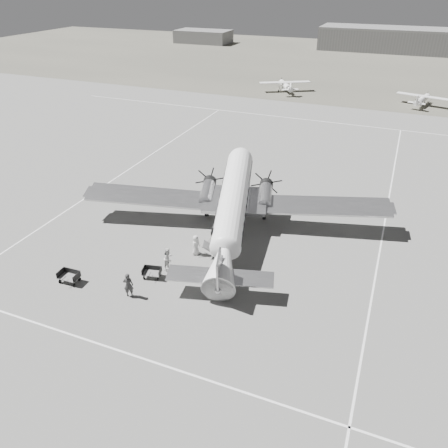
{
  "coord_description": "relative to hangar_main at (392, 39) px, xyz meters",
  "views": [
    {
      "loc": [
        11.32,
        -30.0,
        20.88
      ],
      "look_at": [
        -0.8,
        -0.09,
        2.2
      ],
      "focal_mm": 35.0,
      "sensor_mm": 36.0,
      "label": 1
    }
  ],
  "objects": [
    {
      "name": "baggage_cart_far",
      "position": [
        -14.97,
        -129.38,
        -2.83
      ],
      "size": [
        1.68,
        1.22,
        0.93
      ],
      "primitive_type": null,
      "rotation": [
        0.0,
        0.0,
        0.03
      ],
      "color": "slate",
      "rests_on": "ground"
    },
    {
      "name": "taxi_line_horizon",
      "position": [
        -5.0,
        -80.0,
        -3.29
      ],
      "size": [
        90.0,
        0.15,
        0.01
      ],
      "primitive_type": "cube",
      "color": "white",
      "rests_on": "ground"
    },
    {
      "name": "light_plane_left",
      "position": [
        -15.82,
        -62.69,
        -2.23
      ],
      "size": [
        13.05,
        12.31,
        2.14
      ],
      "primitive_type": null,
      "rotation": [
        0.0,
        0.0,
        0.51
      ],
      "color": "white",
      "rests_on": "ground"
    },
    {
      "name": "taxi_line_left",
      "position": [
        -23.0,
        -110.0,
        -3.29
      ],
      "size": [
        0.15,
        60.0,
        0.01
      ],
      "primitive_type": "cube",
      "color": "white",
      "rests_on": "ground"
    },
    {
      "name": "shed_secondary",
      "position": [
        -60.0,
        -5.0,
        -1.3
      ],
      "size": [
        18.0,
        10.0,
        4.0
      ],
      "primitive_type": "cube",
      "color": "slate",
      "rests_on": "ground"
    },
    {
      "name": "passenger",
      "position": [
        -7.52,
        -122.19,
        -2.39
      ],
      "size": [
        0.72,
        0.97,
        1.81
      ],
      "primitive_type": "imported",
      "rotation": [
        0.0,
        0.0,
        1.4
      ],
      "color": "silver",
      "rests_on": "ground"
    },
    {
      "name": "light_plane_right",
      "position": [
        9.67,
        -63.84,
        -2.32
      ],
      "size": [
        11.15,
        9.89,
        1.97
      ],
      "primitive_type": null,
      "rotation": [
        0.0,
        0.0,
        -0.26
      ],
      "color": "white",
      "rests_on": "ground"
    },
    {
      "name": "baggage_cart_near",
      "position": [
        -9.32,
        -126.46,
        -2.88
      ],
      "size": [
        1.7,
        1.37,
        0.85
      ],
      "primitive_type": null,
      "rotation": [
        0.0,
        0.0,
        0.23
      ],
      "color": "slate",
      "rests_on": "ground"
    },
    {
      "name": "dc3_airliner",
      "position": [
        -5.8,
        -118.09,
        -0.55
      ],
      "size": [
        33.04,
        26.82,
        5.49
      ],
      "primitive_type": null,
      "rotation": [
        0.0,
        0.0,
        0.26
      ],
      "color": "#B9BABC",
      "rests_on": "ground"
    },
    {
      "name": "ground_crew",
      "position": [
        -9.73,
        -129.07,
        -2.3
      ],
      "size": [
        0.86,
        0.73,
        2.0
      ],
      "primitive_type": "imported",
      "rotation": [
        0.0,
        0.0,
        3.55
      ],
      "color": "#2E2E2E",
      "rests_on": "ground"
    },
    {
      "name": "grass_infield",
      "position": [
        -5.0,
        -25.0,
        -3.3
      ],
      "size": [
        260.0,
        90.0,
        0.01
      ],
      "primitive_type": "cube",
      "color": "#59564A",
      "rests_on": "ground"
    },
    {
      "name": "ramp_agent",
      "position": [
        -8.66,
        -124.92,
        -2.33
      ],
      "size": [
        0.86,
        1.04,
        1.94
      ],
      "primitive_type": "imported",
      "rotation": [
        0.0,
        0.0,
        1.43
      ],
      "color": "silver",
      "rests_on": "ground"
    },
    {
      "name": "taxi_line_near",
      "position": [
        -5.0,
        -134.0,
        -3.29
      ],
      "size": [
        60.0,
        0.15,
        0.01
      ],
      "primitive_type": "cube",
      "color": "white",
      "rests_on": "ground"
    },
    {
      "name": "hangar_main",
      "position": [
        0.0,
        0.0,
        0.0
      ],
      "size": [
        42.0,
        14.0,
        6.6
      ],
      "color": "#606060",
      "rests_on": "ground"
    },
    {
      "name": "taxi_line_right",
      "position": [
        7.0,
        -120.0,
        -3.29
      ],
      "size": [
        0.15,
        80.0,
        0.01
      ],
      "primitive_type": "cube",
      "color": "white",
      "rests_on": "ground"
    },
    {
      "name": "ground",
      "position": [
        -5.0,
        -120.0,
        -3.3
      ],
      "size": [
        260.0,
        260.0,
        0.0
      ],
      "primitive_type": "plane",
      "color": "slate",
      "rests_on": "ground"
    }
  ]
}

